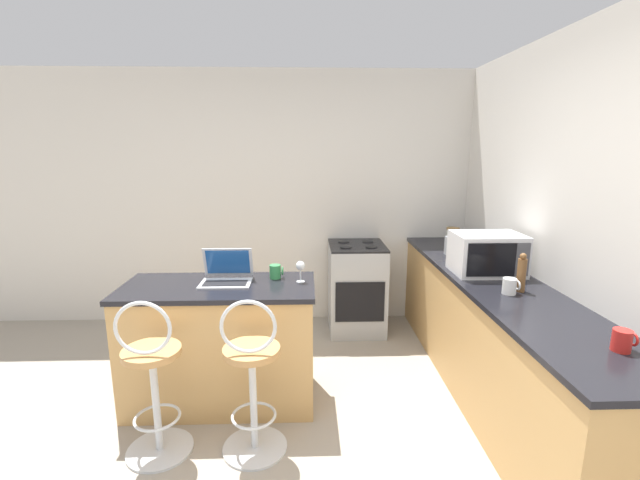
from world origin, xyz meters
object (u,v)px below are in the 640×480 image
Objects in this scene: mug_red at (622,340)px; wine_glass_tall at (300,267)px; storage_jar at (453,236)px; toaster at (462,248)px; stove_range at (356,287)px; mug_white at (510,286)px; pepper_mill at (522,273)px; laptop at (227,274)px; bar_stool_far at (252,381)px; mug_green at (276,272)px; microwave at (487,254)px; bar_stool_near at (153,382)px.

wine_glass_tall is (-1.53, 1.11, 0.06)m from mug_red.
toaster is at bearing -99.55° from storage_jar.
stove_range is 1.77m from mug_white.
laptop is at bearing 172.10° from pepper_mill.
wine_glass_tall is at bearing 167.79° from mug_white.
pepper_mill is at bearing 94.04° from mug_red.
bar_stool_far is 1.94m from mug_red.
pepper_mill is at bearing -85.39° from toaster.
mug_green is (-0.73, -1.09, 0.50)m from stove_range.
microwave reaches higher than stove_range.
microwave is 4.73× the size of mug_white.
bar_stool_near reaches higher than stove_range.
bar_stool_near is at bearing -161.05° from microwave.
toaster reaches higher than wine_glass_tall.
microwave is 0.48m from toaster.
mug_red is (0.12, -1.29, -0.10)m from microwave.
mug_green is (0.34, 0.07, -0.01)m from laptop.
laptop is 2.35m from mug_red.
mug_red is (0.06, -0.86, -0.07)m from pepper_mill.
mug_white reaches higher than stove_range.
storage_jar is 1.43m from mug_white.
mug_green is (0.10, 0.71, 0.47)m from bar_stool_far.
storage_jar is (0.93, -0.06, 0.53)m from stove_range.
bar_stool_near is 3.84× the size of pepper_mill.
pepper_mill reaches higher than storage_jar.
toaster is 1.61× the size of storage_jar.
pepper_mill is 0.13m from mug_white.
mug_white is at bearing 7.89° from bar_stool_near.
microwave is at bearing 97.35° from pepper_mill.
bar_stool_far is at bearing -155.23° from microwave.
mug_red is at bearing -84.86° from microwave.
laptop is 0.35m from mug_green.
microwave is at bearing 7.08° from wine_glass_tall.
bar_stool_near reaches higher than mug_white.
microwave is at bearing 2.82° from mug_green.
microwave is (1.70, 0.79, 0.57)m from bar_stool_far.
laptop is 1.25× the size of toaster.
bar_stool_near is 9.65× the size of mug_red.
pepper_mill is 1.71× the size of wine_glass_tall.
toaster is at bearing 88.69° from mug_white.
bar_stool_far is at bearing -69.06° from laptop.
bar_stool_near is 2.29m from stove_range.
pepper_mill is at bearing 8.70° from bar_stool_near.
stove_range is 3.42× the size of pepper_mill.
bar_stool_near is 2.48m from microwave.
toaster is 0.32× the size of stove_range.
bar_stool_near is 2.50m from mug_red.
toaster is (1.68, 1.26, 0.50)m from bar_stool_far.
wine_glass_tall is (-1.47, 0.25, -0.01)m from pepper_mill.
laptop reaches higher than storage_jar.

